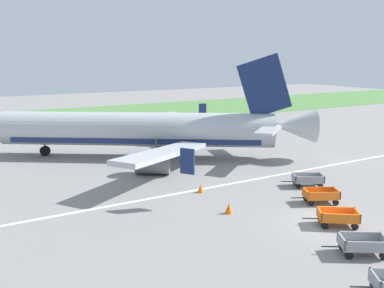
{
  "coord_description": "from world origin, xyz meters",
  "views": [
    {
      "loc": [
        -20.05,
        -17.38,
        10.79
      ],
      "look_at": [
        -1.45,
        15.16,
        2.8
      ],
      "focal_mm": 37.72,
      "sensor_mm": 36.0,
      "label": 1
    }
  ],
  "objects_px": {
    "baggage_cart_far_end": "(308,180)",
    "traffic_cone_mid_apron": "(229,208)",
    "baggage_cart_third_in_row": "(338,217)",
    "baggage_cart_second_in_row": "(363,244)",
    "airplane": "(146,130)",
    "baggage_cart_fourth_in_row": "(321,195)",
    "traffic_cone_near_plane": "(201,188)"
  },
  "relations": [
    {
      "from": "baggage_cart_third_in_row",
      "to": "traffic_cone_mid_apron",
      "type": "bearing_deg",
      "value": 132.74
    },
    {
      "from": "baggage_cart_third_in_row",
      "to": "traffic_cone_mid_apron",
      "type": "distance_m",
      "value": 7.28
    },
    {
      "from": "baggage_cart_fourth_in_row",
      "to": "traffic_cone_near_plane",
      "type": "distance_m",
      "value": 9.4
    },
    {
      "from": "airplane",
      "to": "traffic_cone_mid_apron",
      "type": "height_order",
      "value": "airplane"
    },
    {
      "from": "traffic_cone_near_plane",
      "to": "baggage_cart_third_in_row",
      "type": "bearing_deg",
      "value": -67.08
    },
    {
      "from": "traffic_cone_mid_apron",
      "to": "baggage_cart_third_in_row",
      "type": "bearing_deg",
      "value": -47.26
    },
    {
      "from": "baggage_cart_third_in_row",
      "to": "baggage_cart_fourth_in_row",
      "type": "xyz_separation_m",
      "value": [
        2.31,
        3.6,
        0.0
      ]
    },
    {
      "from": "airplane",
      "to": "baggage_cart_far_end",
      "type": "xyz_separation_m",
      "value": [
        7.82,
        -16.62,
        -2.45
      ]
    },
    {
      "from": "baggage_cart_far_end",
      "to": "baggage_cart_third_in_row",
      "type": "bearing_deg",
      "value": -122.29
    },
    {
      "from": "baggage_cart_fourth_in_row",
      "to": "baggage_cart_far_end",
      "type": "xyz_separation_m",
      "value": [
        2.12,
        3.42,
        0.0
      ]
    },
    {
      "from": "airplane",
      "to": "baggage_cart_fourth_in_row",
      "type": "distance_m",
      "value": 20.98
    },
    {
      "from": "airplane",
      "to": "baggage_cart_second_in_row",
      "type": "bearing_deg",
      "value": -87.01
    },
    {
      "from": "baggage_cart_fourth_in_row",
      "to": "traffic_cone_mid_apron",
      "type": "relative_size",
      "value": 4.71
    },
    {
      "from": "baggage_cart_second_in_row",
      "to": "traffic_cone_mid_apron",
      "type": "bearing_deg",
      "value": 108.71
    },
    {
      "from": "baggage_cart_third_in_row",
      "to": "baggage_cart_far_end",
      "type": "height_order",
      "value": "same"
    },
    {
      "from": "traffic_cone_mid_apron",
      "to": "baggage_cart_fourth_in_row",
      "type": "bearing_deg",
      "value": -13.56
    },
    {
      "from": "baggage_cart_fourth_in_row",
      "to": "baggage_cart_far_end",
      "type": "distance_m",
      "value": 4.03
    },
    {
      "from": "airplane",
      "to": "traffic_cone_near_plane",
      "type": "height_order",
      "value": "airplane"
    },
    {
      "from": "baggage_cart_third_in_row",
      "to": "baggage_cart_fourth_in_row",
      "type": "distance_m",
      "value": 4.27
    },
    {
      "from": "baggage_cart_second_in_row",
      "to": "baggage_cart_third_in_row",
      "type": "distance_m",
      "value": 3.96
    },
    {
      "from": "baggage_cart_fourth_in_row",
      "to": "traffic_cone_mid_apron",
      "type": "bearing_deg",
      "value": 166.44
    },
    {
      "from": "baggage_cart_far_end",
      "to": "traffic_cone_mid_apron",
      "type": "bearing_deg",
      "value": -169.86
    },
    {
      "from": "airplane",
      "to": "baggage_cart_second_in_row",
      "type": "xyz_separation_m",
      "value": [
        1.41,
        -27.07,
        -2.45
      ]
    },
    {
      "from": "baggage_cart_third_in_row",
      "to": "traffic_cone_near_plane",
      "type": "relative_size",
      "value": 4.86
    },
    {
      "from": "baggage_cart_third_in_row",
      "to": "traffic_cone_near_plane",
      "type": "xyz_separation_m",
      "value": [
        -4.33,
        10.25,
        -0.26
      ]
    },
    {
      "from": "airplane",
      "to": "traffic_cone_mid_apron",
      "type": "distance_m",
      "value": 18.56
    },
    {
      "from": "baggage_cart_second_in_row",
      "to": "baggage_cart_fourth_in_row",
      "type": "xyz_separation_m",
      "value": [
        4.28,
        7.03,
        0.0
      ]
    },
    {
      "from": "baggage_cart_far_end",
      "to": "traffic_cone_near_plane",
      "type": "relative_size",
      "value": 5.01
    },
    {
      "from": "baggage_cart_third_in_row",
      "to": "traffic_cone_near_plane",
      "type": "distance_m",
      "value": 11.13
    },
    {
      "from": "baggage_cart_fourth_in_row",
      "to": "traffic_cone_near_plane",
      "type": "relative_size",
      "value": 5.12
    },
    {
      "from": "traffic_cone_near_plane",
      "to": "traffic_cone_mid_apron",
      "type": "relative_size",
      "value": 0.92
    },
    {
      "from": "baggage_cart_far_end",
      "to": "airplane",
      "type": "bearing_deg",
      "value": 115.18
    }
  ]
}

